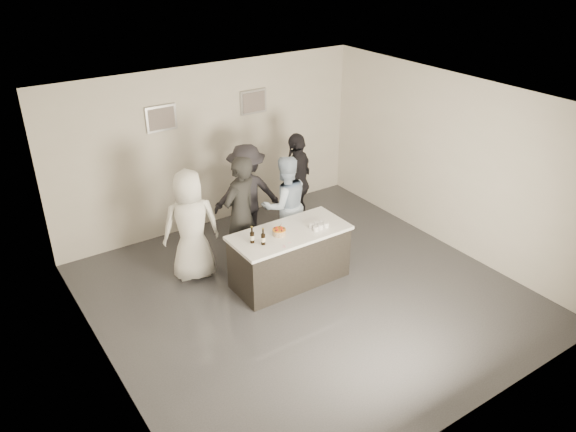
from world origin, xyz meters
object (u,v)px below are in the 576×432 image
(beer_bottle_a, at_px, (252,235))
(person_guest_left, at_px, (191,226))
(person_guest_back, at_px, (247,194))
(cake, at_px, (279,232))
(bar_counter, at_px, (290,256))
(person_main_blue, at_px, (285,205))
(person_guest_right, at_px, (297,182))
(person_main_black, at_px, (240,214))
(beer_bottle_b, at_px, (263,237))

(beer_bottle_a, height_order, person_guest_left, person_guest_left)
(beer_bottle_a, distance_m, person_guest_back, 1.72)
(beer_bottle_a, xyz_separation_m, person_guest_left, (-0.54, 0.97, -0.12))
(person_guest_left, bearing_deg, cake, 149.92)
(bar_counter, bearing_deg, cake, 178.12)
(bar_counter, xyz_separation_m, person_guest_back, (0.15, 1.55, 0.45))
(beer_bottle_a, height_order, person_guest_back, person_guest_back)
(cake, height_order, person_guest_left, person_guest_left)
(person_main_blue, xyz_separation_m, person_guest_right, (0.63, 0.54, 0.06))
(person_guest_right, relative_size, person_guest_back, 1.04)
(bar_counter, xyz_separation_m, person_main_black, (-0.40, 0.82, 0.52))
(person_main_blue, height_order, person_guest_back, person_guest_back)
(person_guest_left, bearing_deg, person_guest_right, -155.50)
(person_main_blue, bearing_deg, person_main_black, 11.13)
(beer_bottle_b, relative_size, person_main_black, 0.13)
(bar_counter, height_order, person_main_blue, person_main_blue)
(bar_counter, bearing_deg, person_guest_back, 84.56)
(bar_counter, distance_m, cake, 0.52)
(person_main_blue, bearing_deg, person_guest_left, 4.09)
(cake, relative_size, beer_bottle_b, 0.80)
(person_guest_right, distance_m, person_guest_back, 0.97)
(beer_bottle_a, height_order, person_guest_right, person_guest_right)
(person_main_black, relative_size, person_guest_right, 1.04)
(beer_bottle_a, bearing_deg, person_main_black, 72.22)
(bar_counter, distance_m, person_main_blue, 1.07)
(bar_counter, relative_size, person_main_blue, 1.07)
(beer_bottle_a, distance_m, person_main_blue, 1.41)
(beer_bottle_b, height_order, person_guest_back, person_guest_back)
(person_main_black, relative_size, person_main_blue, 1.12)
(cake, xyz_separation_m, person_guest_left, (-1.00, 0.99, -0.02))
(cake, distance_m, person_guest_left, 1.40)
(person_main_black, bearing_deg, beer_bottle_a, 50.83)
(person_guest_right, height_order, person_guest_back, person_guest_right)
(person_main_black, xyz_separation_m, person_guest_right, (1.51, 0.58, -0.04))
(beer_bottle_b, xyz_separation_m, person_guest_left, (-0.64, 1.10, -0.12))
(bar_counter, height_order, person_guest_back, person_guest_back)
(person_main_blue, relative_size, person_guest_right, 0.93)
(cake, xyz_separation_m, person_guest_right, (1.30, 1.39, -0.00))
(beer_bottle_a, relative_size, person_guest_left, 0.14)
(cake, distance_m, beer_bottle_a, 0.47)
(person_main_black, height_order, person_main_blue, person_main_black)
(person_main_blue, xyz_separation_m, person_guest_back, (-0.34, 0.70, 0.03))
(person_main_black, relative_size, person_guest_back, 1.08)
(person_main_blue, bearing_deg, person_guest_right, -130.22)
(bar_counter, xyz_separation_m, beer_bottle_a, (-0.65, 0.03, 0.58))
(beer_bottle_a, distance_m, beer_bottle_b, 0.17)
(beer_bottle_b, bearing_deg, person_guest_right, 42.28)
(beer_bottle_a, height_order, person_main_black, person_main_black)
(beer_bottle_a, height_order, beer_bottle_b, same)
(person_guest_back, bearing_deg, bar_counter, 103.98)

